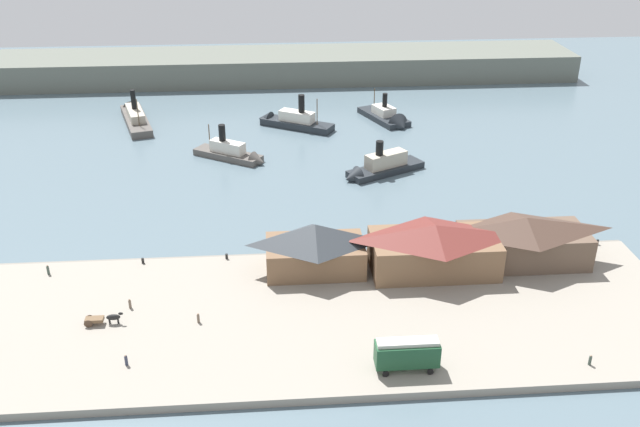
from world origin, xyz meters
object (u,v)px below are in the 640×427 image
at_px(ferry_shed_central_terminal, 434,247).
at_px(ferry_near_quay, 290,121).
at_px(pedestrian_near_west_shed, 198,318).
at_px(street_tram, 407,353).
at_px(ferry_departing_north, 378,168).
at_px(ferry_mid_harbor, 135,116).
at_px(pedestrian_standing_center, 48,270).
at_px(pedestrian_at_waters_edge, 126,360).
at_px(ferry_shed_east_terminal, 315,247).
at_px(mooring_post_center_west, 143,261).
at_px(pedestrian_near_cart, 590,360).
at_px(ferry_shed_west_terminal, 524,239).
at_px(mooring_post_east, 227,256).
at_px(mooring_post_center_east, 597,242).
at_px(horse_cart, 102,319).
at_px(ferry_approaching_west, 389,118).
at_px(pedestrian_by_tram, 130,304).
at_px(ferry_outer_harbor, 234,154).

relative_size(ferry_shed_central_terminal, ferry_near_quay, 1.01).
distance_m(ferry_shed_central_terminal, pedestrian_near_west_shed, 38.80).
xyz_separation_m(street_tram, ferry_departing_north, (6.53, 66.69, -2.26)).
bearing_deg(ferry_mid_harbor, pedestrian_near_west_shed, -75.71).
distance_m(pedestrian_standing_center, pedestrian_at_waters_edge, 29.19).
bearing_deg(ferry_shed_east_terminal, street_tram, -68.87).
bearing_deg(ferry_shed_central_terminal, mooring_post_center_west, 173.23).
distance_m(pedestrian_near_cart, ferry_mid_harbor, 131.84).
xyz_separation_m(street_tram, ferry_near_quay, (-11.25, 99.28, -2.23)).
bearing_deg(ferry_mid_harbor, mooring_post_center_west, -80.00).
xyz_separation_m(street_tram, ferry_mid_harbor, (-51.76, 106.77, -2.35)).
height_order(ferry_shed_west_terminal, mooring_post_east, ferry_shed_west_terminal).
bearing_deg(ferry_shed_east_terminal, mooring_post_center_east, 5.35).
bearing_deg(mooring_post_center_west, ferry_near_quay, 68.66).
bearing_deg(street_tram, pedestrian_near_west_shed, 155.66).
bearing_deg(pedestrian_standing_center, mooring_post_east, 5.49).
bearing_deg(pedestrian_near_cart, horse_cart, 167.81).
height_order(pedestrian_near_cart, ferry_approaching_west, ferry_approaching_west).
distance_m(ferry_shed_west_terminal, ferry_departing_north, 44.44).
bearing_deg(pedestrian_at_waters_edge, horse_cart, 117.37).
distance_m(pedestrian_near_west_shed, ferry_mid_harbor, 97.21).
distance_m(mooring_post_center_east, ferry_departing_north, 48.81).
height_order(pedestrian_near_cart, ferry_departing_north, ferry_departing_north).
xyz_separation_m(street_tram, horse_cart, (-41.38, 13.18, -1.70)).
distance_m(mooring_post_east, ferry_mid_harbor, 80.99).
relative_size(ferry_shed_west_terminal, street_tram, 2.53).
bearing_deg(ferry_near_quay, ferry_shed_east_terminal, -89.05).
xyz_separation_m(pedestrian_by_tram, mooring_post_east, (13.64, 13.49, -0.28)).
distance_m(pedestrian_near_cart, pedestrian_at_waters_edge, 60.82).
bearing_deg(mooring_post_center_east, mooring_post_east, -179.95).
relative_size(mooring_post_east, ferry_departing_north, 0.05).
distance_m(pedestrian_by_tram, mooring_post_east, 19.18).
height_order(pedestrian_near_cart, ferry_mid_harbor, ferry_mid_harbor).
relative_size(mooring_post_center_east, ferry_near_quay, 0.04).
distance_m(ferry_shed_west_terminal, ferry_mid_harbor, 110.90).
bearing_deg(mooring_post_center_west, ferry_mid_harbor, 100.00).
bearing_deg(ferry_mid_harbor, ferry_outer_harbor, -47.11).
distance_m(ferry_shed_central_terminal, ferry_shed_west_terminal, 15.35).
bearing_deg(street_tram, pedestrian_by_tram, 155.96).
height_order(pedestrian_by_tram, mooring_post_center_east, pedestrian_by_tram).
relative_size(ferry_mid_harbor, ferry_near_quay, 1.29).
relative_size(ferry_shed_east_terminal, ferry_near_quay, 0.78).
bearing_deg(mooring_post_center_east, pedestrian_by_tram, -170.09).
height_order(mooring_post_east, ferry_outer_harbor, ferry_outer_harbor).
height_order(pedestrian_at_waters_edge, mooring_post_center_west, pedestrian_at_waters_edge).
bearing_deg(ferry_outer_harbor, ferry_shed_central_terminal, -57.58).
bearing_deg(mooring_post_east, ferry_near_quay, 79.08).
distance_m(ferry_shed_east_terminal, ferry_near_quay, 73.45).
relative_size(ferry_departing_north, ferry_approaching_west, 1.01).
bearing_deg(ferry_outer_harbor, horse_cart, -104.39).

